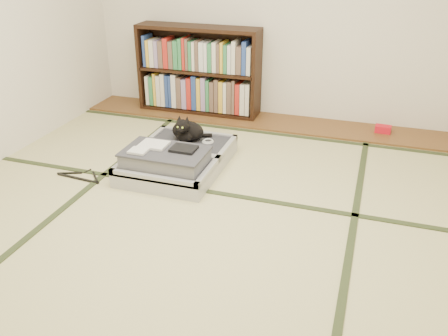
% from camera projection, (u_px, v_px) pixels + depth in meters
% --- Properties ---
extents(floor, '(4.50, 4.50, 0.00)m').
position_uv_depth(floor, '(201.00, 221.00, 3.26)').
color(floor, '#CCCC88').
rests_on(floor, ground).
extents(wood_strip, '(4.00, 0.50, 0.02)m').
position_uv_depth(wood_strip, '(269.00, 121.00, 4.95)').
color(wood_strip, brown).
rests_on(wood_strip, ground).
extents(red_item, '(0.16, 0.10, 0.07)m').
position_uv_depth(red_item, '(383.00, 129.00, 4.64)').
color(red_item, red).
rests_on(red_item, wood_strip).
extents(tatami_borders, '(4.00, 4.50, 0.01)m').
position_uv_depth(tatami_borders, '(224.00, 188.00, 3.67)').
color(tatami_borders, '#2D381E').
rests_on(tatami_borders, ground).
extents(bookcase, '(1.31, 0.30, 0.92)m').
position_uv_depth(bookcase, '(199.00, 72.00, 5.04)').
color(bookcase, black).
rests_on(bookcase, wood_strip).
extents(suitcase, '(0.74, 0.98, 0.29)m').
position_uv_depth(suitcase, '(176.00, 159.00, 3.91)').
color(suitcase, '#ABABB0').
rests_on(suitcase, floor).
extents(cat, '(0.33, 0.33, 0.26)m').
position_uv_depth(cat, '(187.00, 131.00, 4.10)').
color(cat, black).
rests_on(cat, suitcase).
extents(cable_coil, '(0.10, 0.10, 0.02)m').
position_uv_depth(cable_coil, '(208.00, 141.00, 4.12)').
color(cable_coil, white).
rests_on(cable_coil, suitcase).
extents(hanger, '(0.42, 0.20, 0.01)m').
position_uv_depth(hanger, '(80.00, 177.00, 3.83)').
color(hanger, black).
rests_on(hanger, floor).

